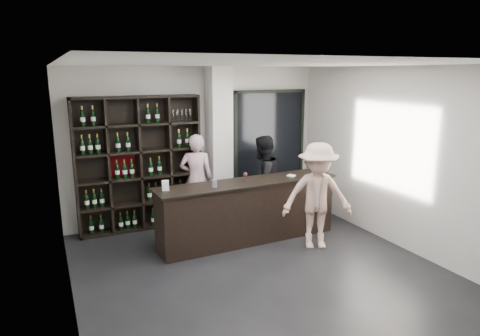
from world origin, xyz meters
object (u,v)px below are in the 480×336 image
wine_shelf (139,164)px  taster_black (262,180)px  tasting_counter (248,211)px  taster_pink (196,179)px  customer (317,196)px

wine_shelf → taster_black: size_ratio=1.43×
tasting_counter → taster_pink: 1.32m
taster_pink → taster_black: taster_pink is taller
taster_pink → taster_black: size_ratio=1.02×
taster_black → customer: bearing=78.7°
customer → tasting_counter: bearing=163.4°
taster_pink → taster_black: (1.10, -0.54, -0.01)m
wine_shelf → tasting_counter: (1.50, -1.35, -0.68)m
wine_shelf → customer: (2.38, -2.07, -0.34)m
customer → wine_shelf: bearing=161.6°
taster_pink → customer: bearing=148.9°
tasting_counter → taster_black: size_ratio=1.88×
wine_shelf → tasting_counter: wine_shelf is taller
taster_pink → customer: size_ratio=0.99×
taster_pink → taster_black: 1.22m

